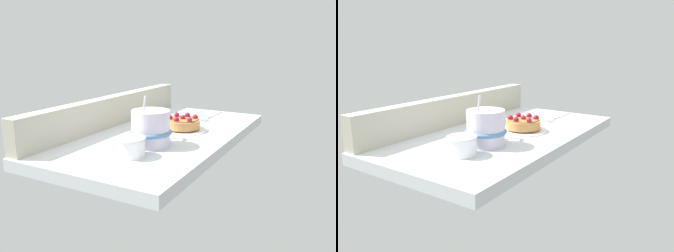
{
  "view_description": "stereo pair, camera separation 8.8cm",
  "coord_description": "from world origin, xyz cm",
  "views": [
    {
      "loc": [
        -79.31,
        -44.12,
        23.98
      ],
      "look_at": [
        -4.09,
        -4.1,
        3.06
      ],
      "focal_mm": 36.56,
      "sensor_mm": 36.0,
      "label": 1
    },
    {
      "loc": [
        -74.8,
        -51.63,
        23.98
      ],
      "look_at": [
        -4.09,
        -4.1,
        3.06
      ],
      "focal_mm": 36.56,
      "sensor_mm": 36.0,
      "label": 2
    }
  ],
  "objects": [
    {
      "name": "dessert_plate",
      "position": [
        4.13,
        -4.34,
        0.38
      ],
      "size": [
        13.36,
        13.36,
        0.81
      ],
      "color": "white",
      "rests_on": "ground_plane"
    },
    {
      "name": "ground_plane",
      "position": [
        0.0,
        0.0,
        -1.41
      ],
      "size": [
        70.54,
        38.04,
        2.82
      ],
      "primitive_type": "cube",
      "color": "silver"
    },
    {
      "name": "coffee_mug",
      "position": [
        -12.11,
        -3.86,
        4.18
      ],
      "size": [
        13.33,
        10.16,
        12.19
      ],
      "color": "silver",
      "rests_on": "ground_plane"
    },
    {
      "name": "dessert_fork",
      "position": [
        24.94,
        -5.03,
        0.3
      ],
      "size": [
        16.89,
        2.55,
        0.6
      ],
      "color": "#B7B7BC",
      "rests_on": "ground_plane"
    },
    {
      "name": "sugar_bowl",
      "position": [
        -21.2,
        -4.07,
        2.3
      ],
      "size": [
        6.84,
        6.84,
        4.31
      ],
      "color": "white",
      "rests_on": "ground_plane"
    },
    {
      "name": "window_rail_back",
      "position": [
        0.0,
        17.13,
        4.3
      ],
      "size": [
        69.13,
        3.77,
        8.59
      ],
      "primitive_type": "cube",
      "color": "#B2AD99",
      "rests_on": "ground_plane"
    },
    {
      "name": "raspberry_tart",
      "position": [
        4.15,
        -4.32,
        2.24
      ],
      "size": [
        9.6,
        9.6,
        3.78
      ],
      "color": "#B77F42",
      "rests_on": "dessert_plate"
    }
  ]
}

